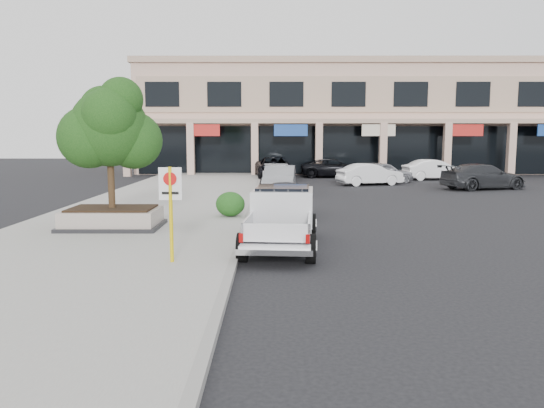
{
  "coord_description": "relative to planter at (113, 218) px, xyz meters",
  "views": [
    {
      "loc": [
        -0.58,
        -14.45,
        3.19
      ],
      "look_at": [
        -0.61,
        1.5,
        1.12
      ],
      "focal_mm": 35.0,
      "sensor_mm": 36.0,
      "label": 1
    }
  ],
  "objects": [
    {
      "name": "ground",
      "position": [
        5.91,
        -2.9,
        -0.48
      ],
      "size": [
        120.0,
        120.0,
        0.0
      ],
      "primitive_type": "plane",
      "color": "black",
      "rests_on": "ground"
    },
    {
      "name": "sidewalk",
      "position": [
        0.41,
        3.1,
        -0.4
      ],
      "size": [
        8.0,
        52.0,
        0.15
      ],
      "primitive_type": "cube",
      "color": "gray",
      "rests_on": "ground"
    },
    {
      "name": "curb",
      "position": [
        4.36,
        3.1,
        -0.4
      ],
      "size": [
        0.2,
        52.0,
        0.15
      ],
      "primitive_type": "cube",
      "color": "gray",
      "rests_on": "ground"
    },
    {
      "name": "strip_mall",
      "position": [
        13.91,
        31.03,
        4.27
      ],
      "size": [
        40.55,
        12.43,
        9.5
      ],
      "color": "tan",
      "rests_on": "ground"
    },
    {
      "name": "planter",
      "position": [
        0.0,
        0.0,
        0.0
      ],
      "size": [
        3.2,
        2.2,
        0.68
      ],
      "color": "black",
      "rests_on": "sidewalk"
    },
    {
      "name": "planter_tree",
      "position": [
        0.13,
        0.15,
        2.94
      ],
      "size": [
        2.9,
        2.55,
        4.0
      ],
      "color": "#321F13",
      "rests_on": "planter"
    },
    {
      "name": "no_parking_sign",
      "position": [
        2.88,
        -4.81,
        1.16
      ],
      "size": [
        0.55,
        0.09,
        2.3
      ],
      "color": "yellow",
      "rests_on": "sidewalk"
    },
    {
      "name": "hedge",
      "position": [
        3.71,
        2.47,
        0.14
      ],
      "size": [
        1.1,
        0.99,
        0.93
      ],
      "primitive_type": "ellipsoid",
      "color": "#1A4714",
      "rests_on": "sidewalk"
    },
    {
      "name": "pickup_truck",
      "position": [
        5.56,
        -2.5,
        0.37
      ],
      "size": [
        2.39,
        5.49,
        1.68
      ],
      "primitive_type": null,
      "rotation": [
        0.0,
        0.0,
        -0.08
      ],
      "color": "silver",
      "rests_on": "ground"
    },
    {
      "name": "curb_car_a",
      "position": [
        5.83,
        3.92,
        0.21
      ],
      "size": [
        1.68,
        4.04,
        1.37
      ],
      "primitive_type": "imported",
      "rotation": [
        0.0,
        0.0,
        0.01
      ],
      "color": "#2D3032",
      "rests_on": "ground"
    },
    {
      "name": "curb_car_b",
      "position": [
        5.69,
        11.6,
        0.3
      ],
      "size": [
        1.97,
        4.79,
        1.54
      ],
      "primitive_type": "imported",
      "rotation": [
        0.0,
        0.0,
        -0.07
      ],
      "color": "gray",
      "rests_on": "ground"
    },
    {
      "name": "curb_car_c",
      "position": [
        5.6,
        16.55,
        0.2
      ],
      "size": [
        2.01,
        4.68,
        1.34
      ],
      "primitive_type": "imported",
      "rotation": [
        0.0,
        0.0,
        0.03
      ],
      "color": "white",
      "rests_on": "ground"
    },
    {
      "name": "curb_car_d",
      "position": [
        5.44,
        21.95,
        0.33
      ],
      "size": [
        3.2,
        6.01,
        1.61
      ],
      "primitive_type": "imported",
      "rotation": [
        0.0,
        0.0,
        0.1
      ],
      "color": "black",
      "rests_on": "ground"
    },
    {
      "name": "lot_car_a",
      "position": [
        12.76,
        18.46,
        0.24
      ],
      "size": [
        4.49,
        2.97,
        1.42
      ],
      "primitive_type": "imported",
      "rotation": [
        0.0,
        0.0,
        1.91
      ],
      "color": "#9C9DA3",
      "rests_on": "ground"
    },
    {
      "name": "lot_car_b",
      "position": [
        11.6,
        16.84,
        0.22
      ],
      "size": [
        4.47,
        2.61,
        1.39
      ],
      "primitive_type": "imported",
      "rotation": [
        0.0,
        0.0,
        1.86
      ],
      "color": "white",
      "rests_on": "ground"
    },
    {
      "name": "lot_car_c",
      "position": [
        17.88,
        14.25,
        0.28
      ],
      "size": [
        5.6,
        3.56,
        1.51
      ],
      "primitive_type": "imported",
      "rotation": [
        0.0,
        0.0,
        1.87
      ],
      "color": "#292A2D",
      "rests_on": "ground"
    },
    {
      "name": "lot_car_d",
      "position": [
        10.02,
        23.28,
        0.24
      ],
      "size": [
        5.17,
        2.42,
        1.43
      ],
      "primitive_type": "imported",
      "rotation": [
        0.0,
        0.0,
        1.58
      ],
      "color": "black",
      "rests_on": "ground"
    },
    {
      "name": "lot_car_e",
      "position": [
        12.55,
        19.28,
        0.23
      ],
      "size": [
        4.22,
        1.81,
        1.42
      ],
      "primitive_type": "imported",
      "rotation": [
        0.0,
        0.0,
        1.6
      ],
      "color": "gray",
      "rests_on": "ground"
    },
    {
      "name": "lot_car_f",
      "position": [
        16.98,
        20.94,
        0.26
      ],
      "size": [
        4.64,
        2.2,
        1.47
      ],
      "primitive_type": "imported",
      "rotation": [
        0.0,
        0.0,
        1.72
      ],
      "color": "white",
      "rests_on": "ground"
    }
  ]
}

